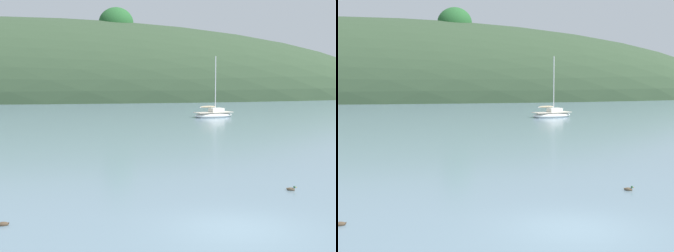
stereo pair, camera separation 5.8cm
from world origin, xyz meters
The scene contains 4 objects.
ground_plane centered at (0.00, 0.00, 0.00)m, with size 400.00×400.00×0.00m, color slate.
sailboat_orange_cutter centered at (7.11, 40.63, 0.32)m, with size 4.81×3.09×6.67m.
duck_straggler centered at (-7.25, 1.13, 0.05)m, with size 0.43×0.24×0.24m.
duck_lead centered at (3.50, 5.09, 0.05)m, with size 0.39×0.34×0.24m.
Camera 2 is at (-3.74, -15.91, 4.85)m, focal length 57.41 mm.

